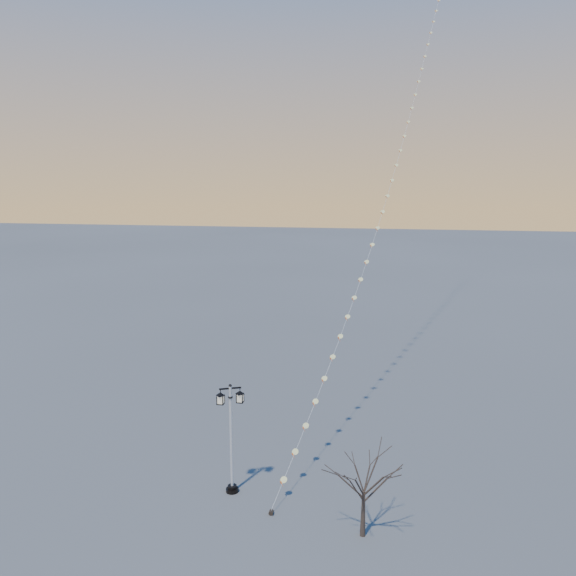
# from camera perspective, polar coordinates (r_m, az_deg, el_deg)

# --- Properties ---
(ground) EXTENTS (300.00, 300.00, 0.00)m
(ground) POSITION_cam_1_polar(r_m,az_deg,el_deg) (28.15, -4.02, -21.48)
(ground) COLOR #575757
(ground) RESTS_ON ground
(street_lamp) EXTENTS (1.33, 0.85, 5.55)m
(street_lamp) POSITION_cam_1_polar(r_m,az_deg,el_deg) (28.22, -5.73, -14.29)
(street_lamp) COLOR black
(street_lamp) RESTS_ON ground
(bare_tree) EXTENTS (2.29, 2.29, 3.80)m
(bare_tree) POSITION_cam_1_polar(r_m,az_deg,el_deg) (25.40, 7.64, -18.49)
(bare_tree) COLOR #342921
(bare_tree) RESTS_ON ground
(kite_train) EXTENTS (10.66, 48.14, 37.00)m
(kite_train) POSITION_cam_1_polar(r_m,az_deg,el_deg) (46.85, 10.55, 14.89)
(kite_train) COLOR black
(kite_train) RESTS_ON ground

